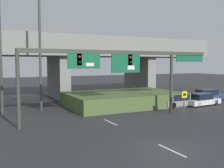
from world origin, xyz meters
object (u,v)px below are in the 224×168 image
Objects in this scene: speed_limit_sign at (184,99)px; parked_sedan_far_right at (208,95)px; parked_sedan_mid_right at (202,100)px; highway_light_pole_near at (39,18)px; parked_sedan_near_right at (178,101)px; signal_gantry at (120,63)px.

parked_sedan_far_right is at bearing 33.66° from speed_limit_sign.
speed_limit_sign is 0.50× the size of parked_sedan_mid_right.
parked_sedan_far_right reaches higher than parked_sedan_mid_right.
highway_light_pole_near is 3.68× the size of parked_sedan_far_right.
speed_limit_sign is at bearing -123.49° from parked_sedan_near_right.
highway_light_pole_near is 19.66m from parked_sedan_mid_right.
signal_gantry is 4.25× the size of parked_sedan_near_right.
signal_gantry is 3.90× the size of parked_sedan_mid_right.
highway_light_pole_near is 4.17× the size of parked_sedan_near_right.
signal_gantry is at bearing -174.68° from parked_sedan_mid_right.
parked_sedan_far_right is at bearing 17.41° from signal_gantry.
highway_light_pole_near is at bearing 142.76° from speed_limit_sign.
parked_sedan_mid_right is (2.91, -0.66, -0.01)m from parked_sedan_near_right.
parked_sedan_near_right is 2.98m from parked_sedan_mid_right.
parked_sedan_near_right is at bearing 55.39° from speed_limit_sign.
signal_gantry is 1.02× the size of highway_light_pole_near.
speed_limit_sign reaches higher than parked_sedan_far_right.
parked_sedan_near_right is (8.78, 2.74, -4.20)m from signal_gantry.
speed_limit_sign is 0.48× the size of parked_sedan_far_right.
parked_sedan_far_right is at bearing 18.63° from parked_sedan_near_right.
parked_sedan_near_right is (3.04, 4.40, -0.87)m from speed_limit_sign.
parked_sedan_near_right is at bearing 162.47° from parked_sedan_mid_right.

